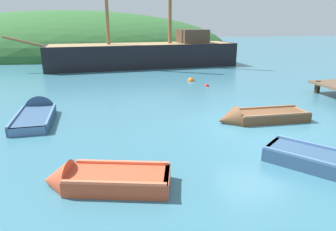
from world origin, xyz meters
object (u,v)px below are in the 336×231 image
(rowboat_near_dock, at_px, (256,118))
(buoy_red, at_px, (207,86))
(sailing_ship, at_px, (145,58))
(rowboat_portside, at_px, (37,115))
(rowboat_outer_left, at_px, (99,182))
(buoy_orange, at_px, (191,81))
(rowboat_far, at_px, (335,167))

(rowboat_near_dock, relative_size, buoy_red, 12.49)
(sailing_ship, relative_size, rowboat_portside, 5.10)
(rowboat_outer_left, distance_m, buoy_orange, 13.11)
(buoy_orange, bearing_deg, rowboat_far, -89.03)
(rowboat_far, distance_m, buoy_orange, 12.36)
(rowboat_outer_left, xyz_separation_m, buoy_orange, (5.64, 11.83, -0.12))
(rowboat_far, distance_m, rowboat_near_dock, 4.14)
(rowboat_portside, bearing_deg, rowboat_outer_left, -159.21)
(rowboat_outer_left, distance_m, rowboat_near_dock, 6.88)
(rowboat_far, xyz_separation_m, buoy_red, (0.26, 10.65, -0.13))
(rowboat_far, relative_size, buoy_orange, 6.98)
(rowboat_portside, xyz_separation_m, buoy_orange, (8.08, 6.00, -0.09))
(buoy_orange, bearing_deg, rowboat_outer_left, -115.48)
(rowboat_portside, height_order, rowboat_near_dock, rowboat_portside)
(rowboat_near_dock, xyz_separation_m, buoy_orange, (-0.22, 8.21, -0.11))
(rowboat_portside, bearing_deg, buoy_orange, -55.32)
(sailing_ship, xyz_separation_m, rowboat_far, (2.19, -19.27, -0.58))
(sailing_ship, distance_m, rowboat_outer_left, 19.11)
(buoy_red, bearing_deg, buoy_orange, 105.44)
(sailing_ship, distance_m, rowboat_near_dock, 15.30)
(sailing_ship, relative_size, buoy_red, 64.55)
(rowboat_near_dock, height_order, buoy_orange, rowboat_near_dock)
(rowboat_portside, distance_m, rowboat_far, 10.44)
(sailing_ship, relative_size, rowboat_far, 5.93)
(rowboat_outer_left, relative_size, buoy_red, 11.00)
(sailing_ship, relative_size, buoy_orange, 41.38)
(rowboat_outer_left, bearing_deg, rowboat_far, -169.94)
(buoy_orange, bearing_deg, rowboat_portside, -143.40)
(rowboat_outer_left, xyz_separation_m, rowboat_near_dock, (5.86, 3.62, -0.01))
(rowboat_far, relative_size, rowboat_near_dock, 0.87)
(sailing_ship, bearing_deg, rowboat_far, 92.38)
(sailing_ship, height_order, buoy_red, sailing_ship)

